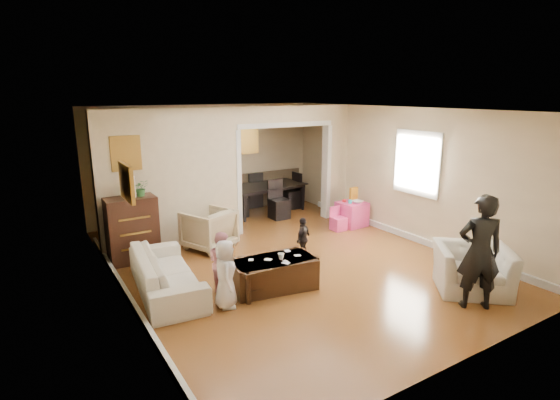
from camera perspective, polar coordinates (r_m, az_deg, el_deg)
floor at (r=7.69m, az=0.79°, el=-7.92°), size 7.00×7.00×0.00m
partition_left at (r=8.35m, az=-13.95°, el=2.73°), size 2.75×0.18×2.60m
partition_right at (r=10.17m, az=7.19°, el=5.01°), size 0.55×0.18×2.60m
partition_header at (r=9.26m, az=0.61°, el=11.24°), size 2.22×0.18×0.35m
window_pane at (r=8.74m, az=17.63°, el=4.65°), size 0.03×0.95×1.10m
framed_art_partition at (r=7.96m, az=-19.63°, el=5.81°), size 0.45×0.03×0.55m
framed_art_sofa_wall at (r=5.64m, az=-19.57°, el=2.21°), size 0.03×0.55×0.40m
framed_art_alcove at (r=10.73m, az=-4.12°, el=7.71°), size 0.45×0.03×0.55m
sofa at (r=6.67m, az=-14.76°, el=-9.21°), size 1.00×2.10×0.59m
armchair_back at (r=8.25m, az=-9.36°, el=-3.78°), size 1.07×1.08×0.75m
armchair_front at (r=7.08m, az=24.00°, el=-8.28°), size 1.36×1.35×0.67m
dresser at (r=7.91m, az=-18.86°, el=-3.70°), size 0.83×0.47×1.14m
table_lamp at (r=7.72m, az=-19.30°, el=1.62°), size 0.22×0.22×0.36m
potted_plant at (r=7.77m, az=-17.84°, el=1.52°), size 0.25×0.22×0.28m
coffee_table at (r=6.58m, az=-0.85°, el=-9.69°), size 1.32×0.82×0.46m
coffee_cup at (r=6.48m, az=0.14°, el=-7.42°), size 0.11×0.11×0.09m
play_table at (r=9.67m, az=9.41°, el=-1.82°), size 0.59×0.59×0.53m
cereal_box at (r=9.72m, az=9.66°, el=0.77°), size 0.20×0.09×0.30m
cyan_cup at (r=9.49m, az=9.22°, el=-0.21°), size 0.08×0.08×0.08m
toy_block at (r=9.61m, az=8.47°, el=-0.10°), size 0.10×0.09×0.05m
play_bowl at (r=9.54m, az=10.18°, el=-0.24°), size 0.25×0.25×0.06m
dining_table at (r=10.61m, az=-1.95°, el=0.18°), size 2.02×1.26×0.68m
adult_person at (r=6.40m, az=24.78°, el=-6.24°), size 0.70×0.65×1.60m
child_kneel_a at (r=6.00m, az=-7.20°, el=-9.64°), size 0.45×0.55×0.96m
child_kneel_b at (r=6.44m, az=-7.65°, el=-8.12°), size 0.42×0.50×0.93m
child_toddler at (r=7.64m, az=3.05°, el=-5.06°), size 0.48×0.38×0.76m
craft_papers at (r=6.53m, az=-0.02°, el=-7.65°), size 0.79×0.53×0.00m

